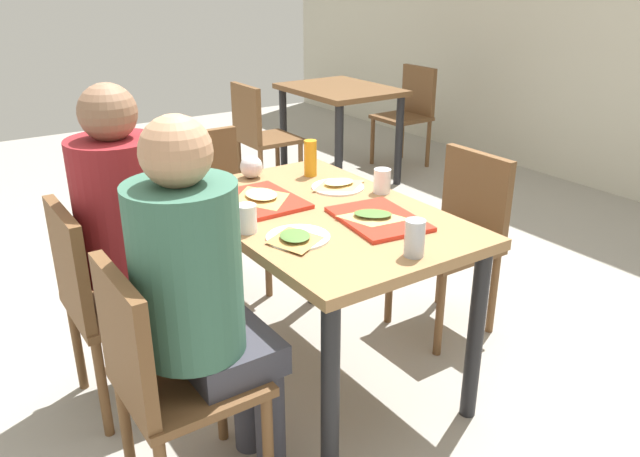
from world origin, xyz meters
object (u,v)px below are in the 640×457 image
object	(u,v)px
pizza_slice_c	(339,183)
foil_bundle	(251,167)
pizza_slice_d	(295,237)
background_table	(340,103)
soda_can	(415,238)
condiment_bottle	(310,158)
plastic_cup_b	(247,218)
tray_red_near	(262,200)
pizza_slice_b	(373,215)
plastic_cup_a	(382,181)
paper_plate_center	(338,187)
paper_plate_near_edge	(298,237)
main_table	(320,235)
chair_near_right	(162,373)
chair_far_side	(458,229)
person_in_red	(132,224)
background_chair_far	(409,109)
chair_near_left	(102,293)
pizza_slice_a	(261,196)
background_chair_near	(259,132)
person_in_brown_jacket	(200,286)
tray_red_far	(378,219)
chair_left_end	(213,201)

from	to	relation	value
pizza_slice_c	foil_bundle	distance (m)	0.40
pizza_slice_d	background_table	distance (m)	3.03
pizza_slice_c	soda_can	world-z (taller)	soda_can
pizza_slice_c	condiment_bottle	distance (m)	0.21
plastic_cup_b	background_table	world-z (taller)	plastic_cup_b
tray_red_near	pizza_slice_b	world-z (taller)	pizza_slice_b
plastic_cup_a	tray_red_near	bearing A→B (deg)	-111.11
paper_plate_center	condiment_bottle	world-z (taller)	condiment_bottle
soda_can	pizza_slice_b	bearing A→B (deg)	166.15
pizza_slice_b	foil_bundle	xyz separation A→B (m)	(-0.71, -0.11, 0.03)
paper_plate_near_edge	main_table	bearing A→B (deg)	130.12
chair_near_right	chair_far_side	distance (m)	1.57
person_in_red	pizza_slice_d	bearing A→B (deg)	38.30
tray_red_near	condiment_bottle	bearing A→B (deg)	117.24
soda_can	background_chair_far	size ratio (longest dim) A/B	0.15
person_in_red	tray_red_near	bearing A→B (deg)	79.78
main_table	tray_red_near	world-z (taller)	tray_red_near
paper_plate_center	chair_near_left	bearing A→B (deg)	-96.91
pizza_slice_a	paper_plate_center	bearing A→B (deg)	84.56
foil_bundle	background_table	distance (m)	2.36
pizza_slice_c	condiment_bottle	xyz separation A→B (m)	(-0.20, -0.01, 0.06)
background_chair_far	pizza_slice_c	bearing A→B (deg)	-47.70
pizza_slice_d	background_chair_near	distance (m)	2.64
person_in_brown_jacket	background_table	size ratio (longest dim) A/B	1.38
chair_near_right	tray_red_far	size ratio (longest dim) A/B	2.32
pizza_slice_d	chair_near_right	bearing A→B (deg)	-79.54
person_in_red	foil_bundle	xyz separation A→B (m)	(-0.21, 0.61, 0.06)
person_in_red	pizza_slice_d	size ratio (longest dim) A/B	5.69
pizza_slice_a	chair_far_side	bearing A→B (deg)	76.85
pizza_slice_a	plastic_cup_a	xyz separation A→B (m)	(0.18, 0.46, 0.03)
chair_near_left	paper_plate_near_edge	world-z (taller)	chair_near_left
paper_plate_near_edge	pizza_slice_a	world-z (taller)	pizza_slice_a
tray_red_near	pizza_slice_c	xyz separation A→B (m)	(0.02, 0.36, 0.01)
chair_near_left	background_chair_far	size ratio (longest dim) A/B	1.00
person_in_red	tray_red_far	distance (m)	0.90
plastic_cup_a	plastic_cup_b	distance (m)	0.66
tray_red_far	background_chair_far	size ratio (longest dim) A/B	0.43
person_in_red	pizza_slice_b	size ratio (longest dim) A/B	5.31
chair_near_right	background_chair_far	size ratio (longest dim) A/B	1.00
chair_left_end	background_chair_far	xyz separation A→B (m)	(-1.18, 2.39, 0.00)
person_in_brown_jacket	soda_can	world-z (taller)	person_in_brown_jacket
paper_plate_near_edge	chair_left_end	bearing A→B (deg)	169.63
chair_near_left	tray_red_near	size ratio (longest dim) A/B	2.32
paper_plate_center	pizza_slice_d	distance (m)	0.59
pizza_slice_a	main_table	bearing A→B (deg)	32.70
chair_near_right	pizza_slice_b	xyz separation A→B (m)	(-0.10, 0.86, 0.28)
background_chair_near	plastic_cup_b	bearing A→B (deg)	-29.74
soda_can	person_in_brown_jacket	bearing A→B (deg)	-107.79
person_in_brown_jacket	condiment_bottle	world-z (taller)	person_in_brown_jacket
tray_red_far	background_chair_near	xyz separation A→B (m)	(-2.37, 0.81, -0.26)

